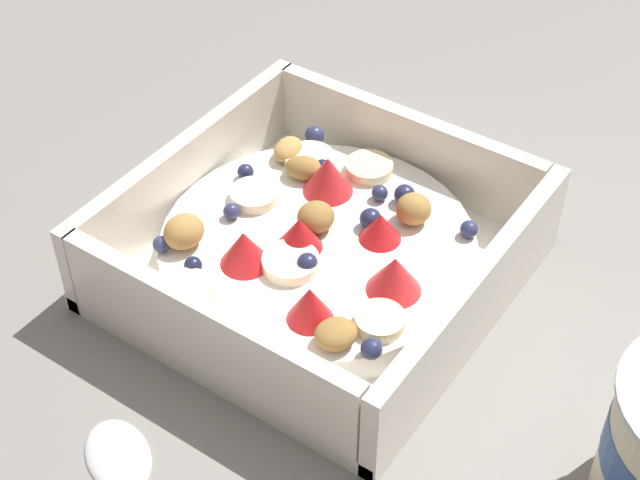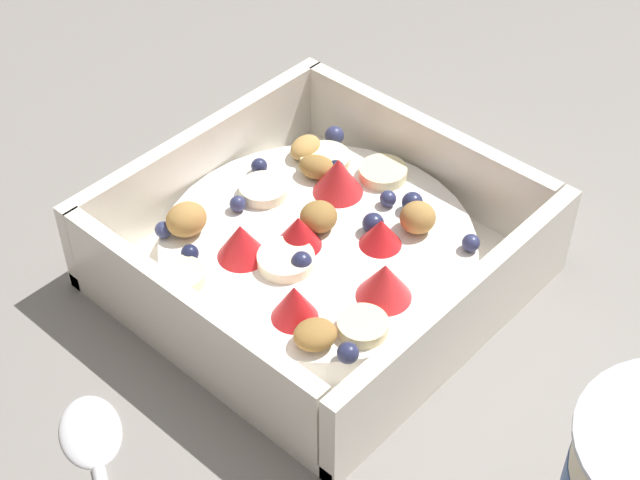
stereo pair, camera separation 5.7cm
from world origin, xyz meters
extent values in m
plane|color=gray|center=(0.00, 0.00, 0.00)|extent=(2.40, 2.40, 0.00)
cube|color=white|center=(0.01, 0.00, 0.01)|extent=(0.21, 0.21, 0.01)
cube|color=white|center=(0.01, -0.10, 0.03)|extent=(0.21, 0.01, 0.06)
cube|color=white|center=(0.01, 0.10, 0.03)|extent=(0.21, 0.01, 0.06)
cube|color=white|center=(-0.09, 0.00, 0.03)|extent=(0.01, 0.19, 0.06)
cube|color=white|center=(0.11, 0.00, 0.03)|extent=(0.01, 0.19, 0.06)
cylinder|color=white|center=(0.01, 0.00, 0.02)|extent=(0.19, 0.19, 0.02)
cylinder|color=#F7EFC6|center=(0.04, 0.00, 0.03)|extent=(0.04, 0.04, 0.01)
cylinder|color=beige|center=(0.04, 0.07, 0.03)|extent=(0.04, 0.04, 0.01)
cylinder|color=beige|center=(0.08, -0.03, 0.03)|extent=(0.04, 0.04, 0.01)
cylinder|color=#F7EFC6|center=(0.00, -0.05, 0.03)|extent=(0.04, 0.04, 0.01)
cylinder|color=beige|center=(-0.06, -0.01, 0.03)|extent=(0.03, 0.03, 0.01)
cylinder|color=#F4EAB7|center=(-0.05, -0.05, 0.03)|extent=(0.04, 0.04, 0.01)
cone|color=red|center=(0.05, -0.02, 0.04)|extent=(0.03, 0.03, 0.02)
cone|color=red|center=(0.02, -0.01, 0.04)|extent=(0.04, 0.04, 0.02)
cone|color=red|center=(0.06, 0.03, 0.04)|extent=(0.03, 0.03, 0.02)
cone|color=red|center=(-0.01, 0.03, 0.04)|extent=(0.03, 0.03, 0.02)
cone|color=red|center=(0.02, 0.06, 0.04)|extent=(0.04, 0.04, 0.02)
cone|color=red|center=(-0.03, -0.02, 0.04)|extent=(0.03, 0.03, 0.03)
sphere|color=#191E3D|center=(-0.04, -0.03, 0.03)|extent=(0.01, 0.01, 0.01)
sphere|color=navy|center=(-0.04, 0.07, 0.03)|extent=(0.01, 0.01, 0.01)
sphere|color=#23284C|center=(-0.02, 0.02, 0.04)|extent=(0.01, 0.01, 0.01)
sphere|color=#191E3D|center=(0.07, -0.04, 0.03)|extent=(0.01, 0.01, 0.01)
sphere|color=#23284C|center=(0.07, 0.07, 0.03)|extent=(0.01, 0.01, 0.01)
sphere|color=navy|center=(0.02, -0.05, 0.03)|extent=(0.01, 0.01, 0.01)
sphere|color=#23284C|center=(0.03, 0.01, 0.03)|extent=(0.01, 0.01, 0.01)
sphere|color=#23284C|center=(-0.01, -0.07, 0.03)|extent=(0.01, 0.01, 0.01)
sphere|color=navy|center=(0.07, -0.07, 0.03)|extent=(0.01, 0.01, 0.01)
sphere|color=#23284C|center=(-0.05, 0.02, 0.04)|extent=(0.01, 0.01, 0.01)
sphere|color=navy|center=(-0.04, 0.01, 0.03)|extent=(0.01, 0.01, 0.01)
sphere|color=navy|center=(-0.07, -0.06, 0.04)|extent=(0.01, 0.01, 0.01)
ellipsoid|color=#AD7F42|center=(0.05, -0.06, 0.04)|extent=(0.03, 0.03, 0.02)
ellipsoid|color=olive|center=(0.00, -0.01, 0.04)|extent=(0.02, 0.02, 0.02)
ellipsoid|color=olive|center=(0.07, 0.05, 0.04)|extent=(0.03, 0.03, 0.01)
ellipsoid|color=tan|center=(-0.05, -0.06, 0.04)|extent=(0.03, 0.02, 0.01)
ellipsoid|color=olive|center=(-0.04, -0.04, 0.04)|extent=(0.02, 0.03, 0.01)
ellipsoid|color=#AD7F42|center=(-0.04, 0.04, 0.04)|extent=(0.03, 0.03, 0.02)
ellipsoid|color=silver|center=(0.17, -0.01, 0.00)|extent=(0.05, 0.06, 0.01)
camera|label=1|loc=(0.35, 0.24, 0.41)|focal=54.88mm
camera|label=2|loc=(0.32, 0.28, 0.41)|focal=54.88mm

